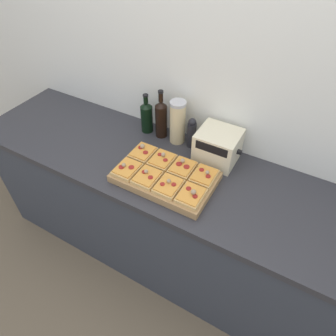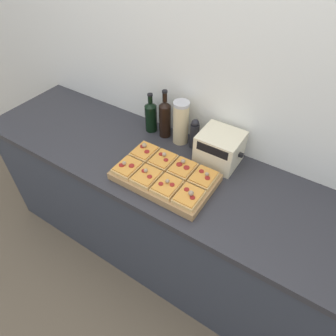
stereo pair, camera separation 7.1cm
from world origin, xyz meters
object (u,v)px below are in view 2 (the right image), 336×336
wine_bottle (165,118)px  toaster_oven (220,148)px  pepper_mill (194,134)px  cutting_board (165,177)px  olive_oil_bottle (151,116)px  grain_jar_tall (181,123)px

wine_bottle → toaster_oven: (0.39, -0.04, -0.03)m
wine_bottle → pepper_mill: bearing=0.0°
cutting_board → olive_oil_bottle: size_ratio=2.02×
pepper_mill → toaster_oven: 0.19m
pepper_mill → wine_bottle: bearing=180.0°
pepper_mill → toaster_oven: (0.18, -0.04, -0.00)m
wine_bottle → toaster_oven: size_ratio=1.25×
wine_bottle → grain_jar_tall: wine_bottle is taller
wine_bottle → grain_jar_tall: size_ratio=1.14×
cutting_board → olive_oil_bottle: (-0.32, 0.33, 0.08)m
cutting_board → pepper_mill: 0.34m
pepper_mill → toaster_oven: bearing=-12.6°
olive_oil_bottle → pepper_mill: bearing=0.0°
grain_jar_tall → pepper_mill: bearing=0.0°
wine_bottle → cutting_board: bearing=-56.7°
cutting_board → wine_bottle: (-0.22, 0.33, 0.11)m
wine_bottle → toaster_oven: wine_bottle is taller
cutting_board → pepper_mill: bearing=91.9°
grain_jar_tall → toaster_oven: (0.28, -0.04, -0.04)m
wine_bottle → olive_oil_bottle: bearing=180.0°
cutting_board → wine_bottle: bearing=123.3°
olive_oil_bottle → toaster_oven: 0.50m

